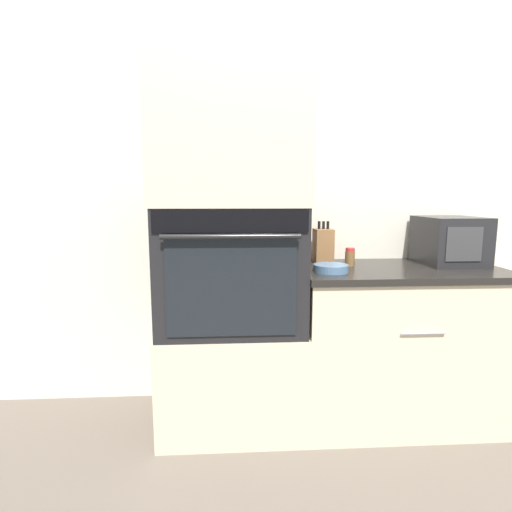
{
  "coord_description": "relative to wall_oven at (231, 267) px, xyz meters",
  "views": [
    {
      "loc": [
        -0.38,
        -1.81,
        1.26
      ],
      "look_at": [
        -0.26,
        0.21,
        0.95
      ],
      "focal_mm": 28.0,
      "sensor_mm": 36.0,
      "label": 1
    }
  ],
  "objects": [
    {
      "name": "microwave",
      "position": [
        1.25,
        0.1,
        0.12
      ],
      "size": [
        0.32,
        0.36,
        0.27
      ],
      "color": "#232326",
      "rests_on": "counter_unit"
    },
    {
      "name": "bowl",
      "position": [
        0.51,
        -0.11,
        0.01
      ],
      "size": [
        0.18,
        0.18,
        0.04
      ],
      "color": "#517599",
      "rests_on": "counter_unit"
    },
    {
      "name": "oven_cabinet_base",
      "position": [
        -0.0,
        0.0,
        -0.6
      ],
      "size": [
        0.76,
        0.6,
        0.56
      ],
      "color": "beige",
      "rests_on": "ground_plane"
    },
    {
      "name": "condiment_jar_near",
      "position": [
        0.66,
        0.06,
        0.04
      ],
      "size": [
        0.05,
        0.05,
        0.1
      ],
      "color": "brown",
      "rests_on": "counter_unit"
    },
    {
      "name": "ground_plane",
      "position": [
        0.38,
        -0.3,
        -0.88
      ],
      "size": [
        12.0,
        12.0,
        0.0
      ],
      "primitive_type": "plane",
      "color": "#6B6056"
    },
    {
      "name": "wall_back",
      "position": [
        0.38,
        0.33,
        0.37
      ],
      "size": [
        8.0,
        0.05,
        2.5
      ],
      "color": "silver",
      "rests_on": "ground_plane"
    },
    {
      "name": "oven_cabinet_upper",
      "position": [
        -0.0,
        0.0,
        0.67
      ],
      "size": [
        0.76,
        0.6,
        0.7
      ],
      "color": "beige",
      "rests_on": "wall_oven"
    },
    {
      "name": "knife_block",
      "position": [
        0.53,
        0.18,
        0.09
      ],
      "size": [
        0.1,
        0.13,
        0.24
      ],
      "color": "olive",
      "rests_on": "counter_unit"
    },
    {
      "name": "counter_unit",
      "position": [
        0.92,
        0.0,
        -0.45
      ],
      "size": [
        1.1,
        0.63,
        0.87
      ],
      "color": "beige",
      "rests_on": "ground_plane"
    },
    {
      "name": "wall_oven",
      "position": [
        0.0,
        0.0,
        0.0
      ],
      "size": [
        0.74,
        0.64,
        0.64
      ],
      "color": "black",
      "rests_on": "oven_cabinet_base"
    },
    {
      "name": "condiment_jar_mid",
      "position": [
        0.7,
        0.2,
        0.03
      ],
      "size": [
        0.05,
        0.05,
        0.08
      ],
      "color": "brown",
      "rests_on": "counter_unit"
    }
  ]
}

